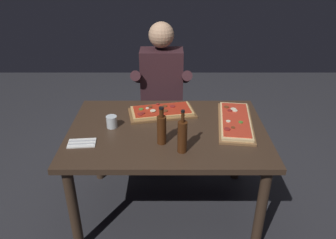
# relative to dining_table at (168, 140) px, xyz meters

# --- Properties ---
(ground_plane) EXTENTS (6.40, 6.40, 0.00)m
(ground_plane) POSITION_rel_dining_table_xyz_m (0.00, 0.00, -0.64)
(ground_plane) COLOR #2D2D33
(dining_table) EXTENTS (1.40, 0.96, 0.74)m
(dining_table) POSITION_rel_dining_table_xyz_m (0.00, 0.00, 0.00)
(dining_table) COLOR #3D2B1E
(dining_table) RESTS_ON ground_plane
(pizza_rectangular_front) EXTENTS (0.54, 0.35, 0.05)m
(pizza_rectangular_front) POSITION_rel_dining_table_xyz_m (-0.04, 0.23, 0.12)
(pizza_rectangular_front) COLOR brown
(pizza_rectangular_front) RESTS_ON dining_table
(pizza_rectangular_left) EXTENTS (0.32, 0.63, 0.05)m
(pizza_rectangular_left) POSITION_rel_dining_table_xyz_m (0.50, 0.08, 0.12)
(pizza_rectangular_left) COLOR brown
(pizza_rectangular_left) RESTS_ON dining_table
(wine_bottle_dark) EXTENTS (0.06, 0.06, 0.29)m
(wine_bottle_dark) POSITION_rel_dining_table_xyz_m (0.09, -0.28, 0.21)
(wine_bottle_dark) COLOR #47230F
(wine_bottle_dark) RESTS_ON dining_table
(oil_bottle_amber) EXTENTS (0.06, 0.06, 0.26)m
(oil_bottle_amber) POSITION_rel_dining_table_xyz_m (-0.04, -0.18, 0.20)
(oil_bottle_amber) COLOR #47230F
(oil_bottle_amber) RESTS_ON dining_table
(tumbler_near_camera) EXTENTS (0.08, 0.08, 0.09)m
(tumbler_near_camera) POSITION_rel_dining_table_xyz_m (-0.40, 0.03, 0.14)
(tumbler_near_camera) COLOR silver
(tumbler_near_camera) RESTS_ON dining_table
(napkin_cutlery_set) EXTENTS (0.19, 0.13, 0.01)m
(napkin_cutlery_set) POSITION_rel_dining_table_xyz_m (-0.56, -0.19, 0.10)
(napkin_cutlery_set) COLOR white
(napkin_cutlery_set) RESTS_ON dining_table
(diner_chair) EXTENTS (0.44, 0.44, 0.87)m
(diner_chair) POSITION_rel_dining_table_xyz_m (-0.05, 0.86, -0.16)
(diner_chair) COLOR black
(diner_chair) RESTS_ON ground_plane
(seated_diner) EXTENTS (0.53, 0.41, 1.33)m
(seated_diner) POSITION_rel_dining_table_xyz_m (-0.05, 0.74, 0.10)
(seated_diner) COLOR #23232D
(seated_diner) RESTS_ON ground_plane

